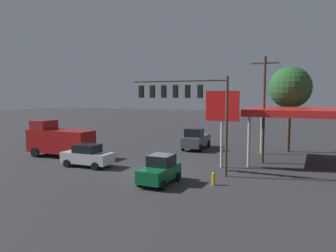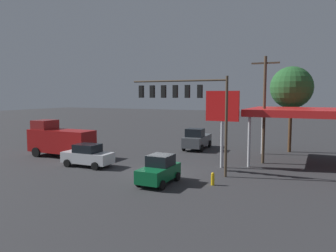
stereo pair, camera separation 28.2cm
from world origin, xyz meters
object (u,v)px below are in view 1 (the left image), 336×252
object	(u,v)px
price_sign	(222,110)
fire_hydrant	(213,179)
street_tree	(290,88)
delivery_truck	(59,140)
utility_pole	(264,107)
pickup_parked	(196,139)
hatchback_crossing	(160,170)
traffic_signal_assembly	(184,98)
sedan_far	(87,156)

from	to	relation	value
price_sign	fire_hydrant	bearing A→B (deg)	100.01
price_sign	street_tree	bearing A→B (deg)	-112.88
price_sign	delivery_truck	xyz separation A→B (m)	(15.83, 2.07, -3.15)
utility_pole	street_tree	bearing A→B (deg)	-102.45
pickup_parked	delivery_truck	bearing A→B (deg)	-50.43
hatchback_crossing	traffic_signal_assembly	bearing A→B (deg)	176.56
traffic_signal_assembly	price_sign	bearing A→B (deg)	-128.36
pickup_parked	street_tree	xyz separation A→B (m)	(-9.60, -2.62, 5.74)
traffic_signal_assembly	price_sign	world-z (taller)	traffic_signal_assembly
street_tree	fire_hydrant	size ratio (longest dim) A/B	10.34
price_sign	sedan_far	xyz separation A→B (m)	(10.49, 4.46, -3.89)
hatchback_crossing	delivery_truck	size ratio (longest dim) A/B	0.56
pickup_parked	street_tree	bearing A→B (deg)	101.74
pickup_parked	price_sign	bearing A→B (deg)	29.50
traffic_signal_assembly	sedan_far	world-z (taller)	traffic_signal_assembly
sedan_far	pickup_parked	bearing A→B (deg)	-114.78
hatchback_crossing	pickup_parked	distance (m)	14.81
traffic_signal_assembly	fire_hydrant	distance (m)	6.83
sedan_far	traffic_signal_assembly	bearing A→B (deg)	-170.62
price_sign	pickup_parked	bearing A→B (deg)	-56.97
fire_hydrant	hatchback_crossing	bearing A→B (deg)	18.31
hatchback_crossing	street_tree	size ratio (longest dim) A/B	0.42
delivery_truck	pickup_parked	xyz separation A→B (m)	(-10.68, -9.99, -0.58)
traffic_signal_assembly	hatchback_crossing	xyz separation A→B (m)	(0.23, 3.76, -4.90)
traffic_signal_assembly	sedan_far	size ratio (longest dim) A/B	1.79
utility_pole	street_tree	xyz separation A→B (m)	(-1.60, -7.24, 1.84)
traffic_signal_assembly	sedan_far	bearing A→B (deg)	10.81
street_tree	fire_hydrant	world-z (taller)	street_tree
delivery_truck	utility_pole	bearing A→B (deg)	-164.64
sedan_far	hatchback_crossing	size ratio (longest dim) A/B	1.17
sedan_far	fire_hydrant	xyz separation A→B (m)	(-11.46, 1.04, -0.51)
utility_pole	price_sign	distance (m)	4.37
sedan_far	street_tree	distance (m)	21.98
price_sign	street_tree	size ratio (longest dim) A/B	0.71
hatchback_crossing	street_tree	distance (m)	19.47
hatchback_crossing	fire_hydrant	size ratio (longest dim) A/B	4.32
traffic_signal_assembly	price_sign	xyz separation A→B (m)	(-2.29, -2.89, -1.00)
traffic_signal_assembly	utility_pole	distance (m)	8.09
utility_pole	sedan_far	distance (m)	15.96
sedan_far	street_tree	xyz separation A→B (m)	(-14.94, -15.00, 5.90)
hatchback_crossing	pickup_parked	xyz separation A→B (m)	(2.64, -14.57, 0.16)
price_sign	hatchback_crossing	bearing A→B (deg)	69.28
utility_pole	delivery_truck	distance (m)	19.72
price_sign	sedan_far	size ratio (longest dim) A/B	1.45
utility_pole	fire_hydrant	xyz separation A→B (m)	(1.88, 8.80, -4.58)
street_tree	sedan_far	bearing A→B (deg)	45.11
street_tree	fire_hydrant	bearing A→B (deg)	77.76
hatchback_crossing	delivery_truck	world-z (taller)	delivery_truck
hatchback_crossing	street_tree	world-z (taller)	street_tree
utility_pole	fire_hydrant	distance (m)	10.10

